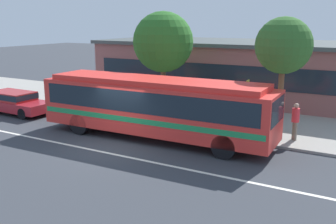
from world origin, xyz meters
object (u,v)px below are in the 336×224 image
at_px(pedestrian_waiting_near_sign, 295,119).
at_px(street_tree_mid_block, 284,46).
at_px(transit_bus, 155,104).
at_px(bus_stop_sign, 247,101).
at_px(street_tree_near_stop, 163,42).
at_px(sedan_behind_bus, 14,101).

relative_size(pedestrian_waiting_near_sign, street_tree_mid_block, 0.31).
bearing_deg(transit_bus, pedestrian_waiting_near_sign, 23.96).
distance_m(pedestrian_waiting_near_sign, bus_stop_sign, 2.28).
height_order(pedestrian_waiting_near_sign, street_tree_near_stop, street_tree_near_stop).
bearing_deg(bus_stop_sign, street_tree_mid_block, 50.93).
bearing_deg(transit_bus, street_tree_mid_block, 35.14).
relative_size(sedan_behind_bus, bus_stop_sign, 1.80).
distance_m(transit_bus, bus_stop_sign, 4.21).
distance_m(pedestrian_waiting_near_sign, street_tree_mid_block, 3.37).
bearing_deg(sedan_behind_bus, street_tree_mid_block, 12.05).
relative_size(sedan_behind_bus, street_tree_mid_block, 0.87).
bearing_deg(bus_stop_sign, pedestrian_waiting_near_sign, 15.46).
height_order(transit_bus, street_tree_mid_block, street_tree_mid_block).
height_order(street_tree_near_stop, street_tree_mid_block, street_tree_near_stop).
relative_size(transit_bus, bus_stop_sign, 4.24).
xyz_separation_m(transit_bus, bus_stop_sign, (3.70, 2.00, 0.17)).
bearing_deg(transit_bus, bus_stop_sign, 28.33).
height_order(sedan_behind_bus, pedestrian_waiting_near_sign, pedestrian_waiting_near_sign).
distance_m(transit_bus, pedestrian_waiting_near_sign, 6.36).
bearing_deg(pedestrian_waiting_near_sign, bus_stop_sign, -164.54).
relative_size(sedan_behind_bus, street_tree_near_stop, 0.82).
xyz_separation_m(bus_stop_sign, street_tree_near_stop, (-6.01, 2.76, 2.35)).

